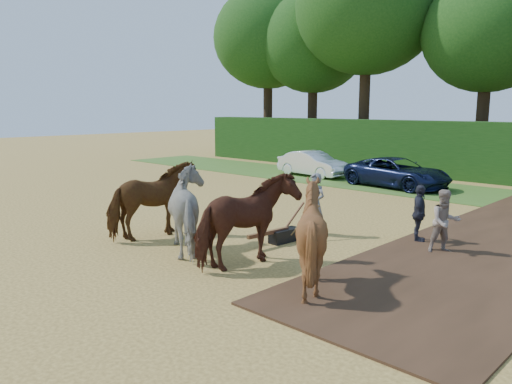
# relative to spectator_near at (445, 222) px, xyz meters

# --- Properties ---
(ground) EXTENTS (120.00, 120.00, 0.00)m
(ground) POSITION_rel_spectator_near_xyz_m (-0.69, -4.65, -0.83)
(ground) COLOR gold
(ground) RESTS_ON ground
(earth_strip) EXTENTS (4.50, 17.00, 0.05)m
(earth_strip) POSITION_rel_spectator_near_xyz_m (0.81, 2.35, -0.80)
(earth_strip) COLOR #472D1C
(earth_strip) RESTS_ON ground
(spectator_near) EXTENTS (1.00, 1.02, 1.66)m
(spectator_near) POSITION_rel_spectator_near_xyz_m (0.00, 0.00, 0.00)
(spectator_near) COLOR #BFAB96
(spectator_near) RESTS_ON ground
(spectator_far) EXTENTS (0.75, 1.02, 1.62)m
(spectator_far) POSITION_rel_spectator_near_xyz_m (-0.96, 0.54, -0.02)
(spectator_far) COLOR #252732
(spectator_far) RESTS_ON ground
(plough_team) EXTENTS (7.29, 5.11, 2.19)m
(plough_team) POSITION_rel_spectator_near_xyz_m (-3.79, -4.21, 0.26)
(plough_team) COLOR brown
(plough_team) RESTS_ON ground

